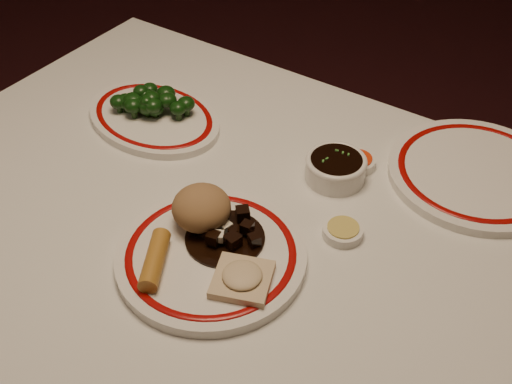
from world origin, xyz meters
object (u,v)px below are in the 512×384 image
(spring_roll, at_px, (155,260))
(fried_wonton, at_px, (242,278))
(broccoli_plate, at_px, (154,117))
(soy_bowl, at_px, (336,169))
(broccoli_pile, at_px, (150,102))
(stirfry_heap, at_px, (223,232))
(dining_table, at_px, (224,258))
(rice_mound, at_px, (201,208))
(main_plate, at_px, (211,256))

(spring_roll, xyz_separation_m, fried_wonton, (0.12, 0.05, -0.00))
(broccoli_plate, height_order, soy_bowl, soy_bowl)
(spring_roll, xyz_separation_m, broccoli_pile, (-0.27, 0.30, 0.01))
(fried_wonton, distance_m, broccoli_pile, 0.46)
(stirfry_heap, xyz_separation_m, soy_bowl, (0.07, 0.24, -0.01))
(dining_table, xyz_separation_m, stirfry_heap, (0.04, -0.04, 0.12))
(broccoli_pile, bearing_deg, dining_table, -28.37)
(dining_table, height_order, rice_mound, rice_mound)
(spring_roll, height_order, broccoli_pile, broccoli_pile)
(dining_table, xyz_separation_m, broccoli_pile, (-0.28, 0.15, 0.13))
(rice_mound, relative_size, fried_wonton, 0.88)
(dining_table, xyz_separation_m, fried_wonton, (0.11, -0.10, 0.12))
(rice_mound, height_order, broccoli_pile, rice_mound)
(fried_wonton, xyz_separation_m, stirfry_heap, (-0.08, 0.06, -0.00))
(fried_wonton, xyz_separation_m, broccoli_pile, (-0.39, 0.25, 0.01))
(fried_wonton, height_order, broccoli_pile, broccoli_pile)
(rice_mound, relative_size, spring_roll, 0.88)
(fried_wonton, relative_size, soy_bowl, 1.01)
(spring_roll, bearing_deg, soy_bowl, 42.83)
(stirfry_heap, height_order, broccoli_pile, broccoli_pile)
(main_plate, bearing_deg, soy_bowl, 77.40)
(soy_bowl, bearing_deg, dining_table, -117.80)
(rice_mound, distance_m, spring_roll, 0.11)
(main_plate, height_order, rice_mound, rice_mound)
(stirfry_heap, bearing_deg, rice_mound, 173.08)
(rice_mound, bearing_deg, fried_wonton, -28.07)
(dining_table, xyz_separation_m, main_plate, (0.04, -0.08, 0.10))
(rice_mound, bearing_deg, soy_bowl, 64.63)
(fried_wonton, bearing_deg, broccoli_plate, 146.78)
(broccoli_plate, bearing_deg, fried_wonton, -33.22)
(fried_wonton, xyz_separation_m, broccoli_plate, (-0.38, 0.25, -0.02))
(broccoli_pile, bearing_deg, soy_bowl, 6.32)
(stirfry_heap, bearing_deg, broccoli_pile, 148.09)
(stirfry_heap, xyz_separation_m, broccoli_pile, (-0.31, 0.19, 0.01))
(dining_table, bearing_deg, spring_roll, -93.90)
(stirfry_heap, relative_size, broccoli_plate, 0.40)
(main_plate, relative_size, stirfry_heap, 2.89)
(dining_table, height_order, stirfry_heap, stirfry_heap)
(spring_roll, xyz_separation_m, broccoli_plate, (-0.26, 0.30, -0.02))
(main_plate, bearing_deg, fried_wonton, -16.73)
(main_plate, distance_m, fried_wonton, 0.08)
(spring_roll, distance_m, broccoli_plate, 0.39)
(rice_mound, bearing_deg, main_plate, -41.36)
(dining_table, xyz_separation_m, soy_bowl, (0.10, 0.19, 0.11))
(spring_roll, height_order, broccoli_plate, spring_roll)
(spring_roll, relative_size, broccoli_pile, 0.71)
(rice_mound, xyz_separation_m, fried_wonton, (0.12, -0.06, -0.02))
(broccoli_plate, bearing_deg, stirfry_heap, -32.05)
(main_plate, relative_size, spring_roll, 3.45)
(main_plate, height_order, broccoli_plate, main_plate)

